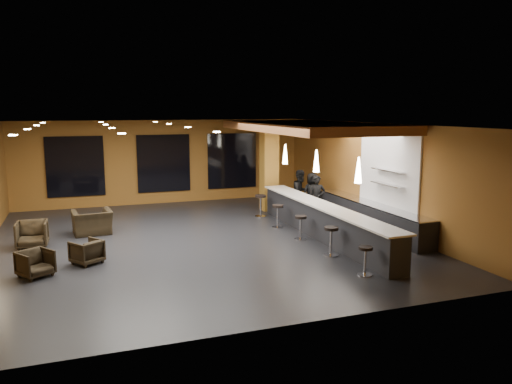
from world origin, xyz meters
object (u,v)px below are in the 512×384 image
object	(u,v)px
armchair_b	(87,252)
column	(269,166)
staff_a	(317,198)
pendant_1	(316,161)
staff_b	(301,192)
armchair_c	(32,234)
staff_c	(312,194)
armchair_d	(92,222)
bar_counter	(322,222)
bar_stool_3	(278,213)
bar_stool_2	(301,224)
bar_stool_0	(365,257)
armchair_a	(35,263)
pendant_0	(358,170)
bar_stool_1	(331,237)
bar_stool_4	(261,203)
prep_counter	(369,216)
pendant_2	(285,154)

from	to	relation	value
armchair_b	column	bearing A→B (deg)	-179.32
column	staff_a	distance (m)	2.69
pendant_1	staff_a	xyz separation A→B (m)	(0.93, 1.75, -1.54)
column	staff_b	distance (m)	1.72
staff_b	armchair_c	xyz separation A→B (m)	(-9.21, -1.56, -0.46)
staff_c	armchair_d	distance (m)	7.97
bar_counter	bar_stool_3	bearing A→B (deg)	115.03
staff_b	bar_stool_2	size ratio (longest dim) A/B	2.29
staff_a	bar_stool_0	xyz separation A→B (m)	(-1.58, -5.78, -0.36)
staff_c	armchair_a	bearing A→B (deg)	-155.74
pendant_0	bar_stool_1	xyz separation A→B (m)	(-0.65, 0.21, -1.84)
bar_stool_2	bar_stool_4	distance (m)	3.49
prep_counter	bar_stool_3	world-z (taller)	prep_counter
staff_b	armchair_a	world-z (taller)	staff_b
column	bar_stool_3	size ratio (longest dim) A/B	4.49
pendant_2	staff_c	distance (m)	2.01
bar_stool_3	bar_stool_1	bearing A→B (deg)	-87.64
armchair_d	prep_counter	bearing A→B (deg)	159.18
staff_a	armchair_d	world-z (taller)	staff_a
bar_stool_0	staff_c	bearing A→B (deg)	74.48
pendant_2	bar_stool_4	size ratio (longest dim) A/B	0.85
bar_stool_0	bar_stool_3	xyz separation A→B (m)	(-0.14, 5.24, 0.04)
armchair_b	staff_a	bearing A→B (deg)	163.45
prep_counter	bar_counter	bearing A→B (deg)	-165.96
pendant_1	pendant_2	world-z (taller)	same
pendant_0	bar_stool_0	bearing A→B (deg)	-113.27
staff_c	pendant_0	bearing A→B (deg)	-103.28
column	staff_c	size ratio (longest dim) A/B	2.20
pendant_2	armchair_d	distance (m)	7.00
column	bar_stool_3	world-z (taller)	column
prep_counter	pendant_2	world-z (taller)	pendant_2
staff_b	armchair_c	world-z (taller)	staff_b
column	armchair_b	size ratio (longest dim) A/B	5.07
bar_stool_2	bar_counter	bearing A→B (deg)	-1.93
bar_counter	bar_stool_0	bearing A→B (deg)	-100.55
staff_c	armchair_d	size ratio (longest dim) A/B	1.33
pendant_0	armchair_c	xyz separation A→B (m)	(-8.39, 3.82, -1.96)
pendant_2	bar_stool_1	distance (m)	5.17
armchair_b	bar_stool_1	bearing A→B (deg)	132.11
bar_counter	column	size ratio (longest dim) A/B	2.29
armchair_c	armchair_d	xyz separation A→B (m)	(1.68, 1.06, -0.00)
column	armchair_a	distance (m)	9.94
bar_counter	armchair_d	xyz separation A→B (m)	(-6.71, 2.88, -0.11)
column	prep_counter	bearing A→B (deg)	-64.00
prep_counter	bar_stool_2	distance (m)	2.77
bar_stool_0	armchair_a	bearing A→B (deg)	161.00
staff_a	bar_stool_0	world-z (taller)	staff_a
bar_counter	armchair_b	xyz separation A→B (m)	(-6.94, -0.30, -0.19)
staff_a	staff_b	size ratio (longest dim) A/B	0.95
column	pendant_0	bearing A→B (deg)	-90.00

